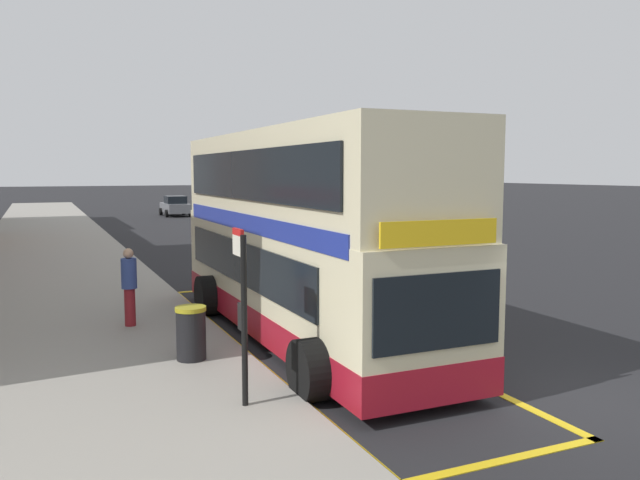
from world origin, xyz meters
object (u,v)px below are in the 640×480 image
double_decker_bus (300,242)px  pedestrian_waiting_near_sign (129,284)px  parked_car_navy_ahead (324,229)px  litter_bin (191,333)px  bus_stop_sign (242,301)px  parked_car_grey_kerbside (175,206)px

double_decker_bus → pedestrian_waiting_near_sign: bearing=149.6°
parked_car_navy_ahead → litter_bin: size_ratio=4.27×
parked_car_navy_ahead → litter_bin: bearing=-120.2°
bus_stop_sign → pedestrian_waiting_near_sign: size_ratio=1.49×
bus_stop_sign → parked_car_grey_kerbside: 43.71m
parked_car_navy_ahead → pedestrian_waiting_near_sign: 17.22m
parked_car_grey_kerbside → parked_car_navy_ahead: size_ratio=1.00×
pedestrian_waiting_near_sign → litter_bin: pedestrian_waiting_near_sign is taller
parked_car_grey_kerbside → parked_car_navy_ahead: 24.07m
double_decker_bus → bus_stop_sign: size_ratio=3.99×
bus_stop_sign → pedestrian_waiting_near_sign: 5.77m
pedestrian_waiting_near_sign → parked_car_grey_kerbside: bearing=77.3°
parked_car_navy_ahead → litter_bin: 19.39m
parked_car_navy_ahead → pedestrian_waiting_near_sign: pedestrian_waiting_near_sign is taller
bus_stop_sign → litter_bin: 2.76m
parked_car_grey_kerbside → pedestrian_waiting_near_sign: size_ratio=2.41×
double_decker_bus → bus_stop_sign: (-2.43, -3.72, -0.38)m
pedestrian_waiting_near_sign → litter_bin: bearing=-77.8°
bus_stop_sign → parked_car_navy_ahead: size_ratio=0.62×
double_decker_bus → parked_car_navy_ahead: size_ratio=2.47×
double_decker_bus → litter_bin: double_decker_bus is taller
double_decker_bus → bus_stop_sign: 4.46m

